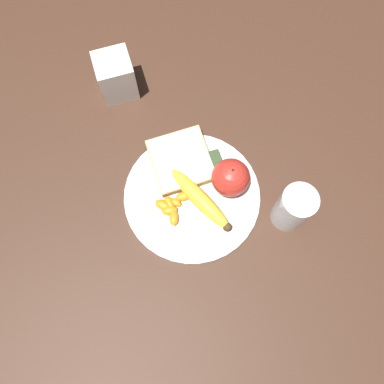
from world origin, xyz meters
TOP-DOWN VIEW (x-y plane):
  - ground_plane at (0.00, 0.00)m, footprint 3.00×3.00m
  - plate at (0.00, 0.00)m, footprint 0.27×0.27m
  - juice_glass at (-0.09, -0.17)m, footprint 0.07×0.07m
  - apple at (0.00, -0.08)m, footprint 0.08×0.08m
  - banana at (-0.02, -0.01)m, footprint 0.17×0.10m
  - bread_slice at (0.07, -0.00)m, footprint 0.13×0.12m
  - fork at (-0.01, 0.01)m, footprint 0.18×0.04m
  - jam_packet at (0.05, -0.06)m, footprint 0.04×0.03m
  - orange_segment_0 at (-0.01, 0.05)m, footprint 0.03×0.02m
  - orange_segment_1 at (-0.01, 0.06)m, footprint 0.04×0.04m
  - orange_segment_2 at (0.00, 0.02)m, footprint 0.02×0.03m
  - orange_segment_3 at (-0.04, 0.05)m, footprint 0.03×0.03m
  - orange_segment_4 at (-0.01, 0.04)m, footprint 0.03×0.03m
  - orange_segment_5 at (-0.02, 0.05)m, footprint 0.02×0.03m
  - condiment_caddy at (0.29, 0.08)m, footprint 0.07×0.07m

SIDE VIEW (x-z plane):
  - ground_plane at x=0.00m, z-range 0.00..0.00m
  - plate at x=0.00m, z-range 0.00..0.02m
  - fork at x=-0.01m, z-range 0.01..0.02m
  - orange_segment_4 at x=-0.01m, z-range 0.01..0.03m
  - orange_segment_3 at x=-0.04m, z-range 0.01..0.03m
  - orange_segment_0 at x=-0.01m, z-range 0.01..0.03m
  - orange_segment_2 at x=0.00m, z-range 0.01..0.03m
  - orange_segment_5 at x=-0.02m, z-range 0.01..0.03m
  - orange_segment_1 at x=-0.01m, z-range 0.01..0.03m
  - jam_packet at x=0.05m, z-range 0.01..0.03m
  - bread_slice at x=0.07m, z-range 0.01..0.03m
  - banana at x=-0.02m, z-range 0.01..0.04m
  - condiment_caddy at x=0.29m, z-range 0.00..0.10m
  - apple at x=0.00m, z-range 0.01..0.09m
  - juice_glass at x=-0.09m, z-range 0.00..0.11m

